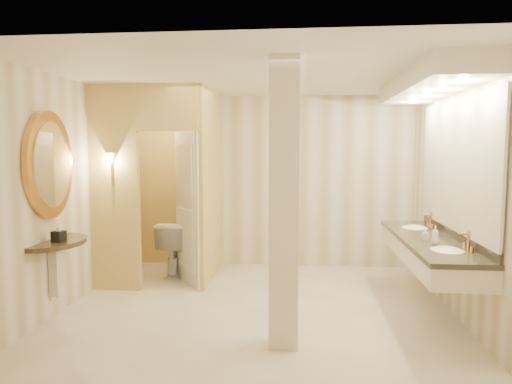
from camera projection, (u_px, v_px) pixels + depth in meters
The scene contains 16 objects.
floor at pixel (257, 307), 5.42m from camera, with size 4.50×4.50×0.00m, color white.
ceiling at pixel (257, 76), 5.17m from camera, with size 4.50×4.50×0.00m, color silver.
wall_back at pixel (269, 182), 7.28m from camera, with size 4.50×0.02×2.70m, color beige.
wall_front at pixel (232, 221), 3.31m from camera, with size 4.50×0.02×2.70m, color beige.
wall_left at pixel (72, 192), 5.51m from camera, with size 0.02×4.00×2.70m, color beige.
wall_right at pixel (458, 196), 5.08m from camera, with size 0.02×4.00×2.70m, color beige.
toilet_closet at pixel (183, 184), 6.36m from camera, with size 1.50×1.55×2.70m.
wall_sconce at pixel (112, 160), 5.87m from camera, with size 0.14×0.14×0.42m.
vanity at pixel (434, 171), 5.08m from camera, with size 0.75×2.61×2.09m.
console_shelf at pixel (50, 198), 4.95m from camera, with size 0.90×0.90×1.90m.
pillar at pixel (284, 205), 4.24m from camera, with size 0.27×0.27×2.70m, color beige.
tissue_box at pixel (59, 236), 4.90m from camera, with size 0.12×0.12×0.12m, color black.
toilet at pixel (179, 248), 6.80m from camera, with size 0.45×0.79×0.81m, color white.
soap_bottle_a at pixel (425, 235), 4.98m from camera, with size 0.05×0.05×0.12m, color beige.
soap_bottle_b at pixel (425, 234), 5.08m from camera, with size 0.08×0.08×0.11m, color silver.
soap_bottle_c at pixel (435, 235), 4.78m from camera, with size 0.07×0.07×0.19m, color #C6B28C.
Camera 1 is at (0.49, -5.25, 1.87)m, focal length 32.00 mm.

